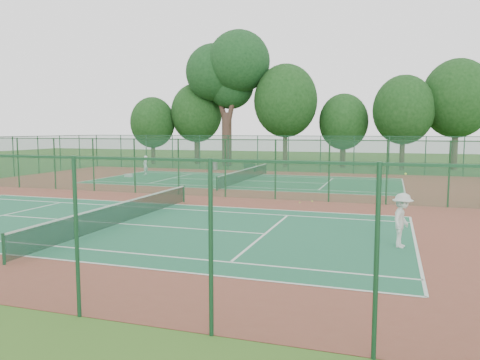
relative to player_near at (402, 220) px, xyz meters
name	(u,v)px	position (x,y,z in m)	size (l,w,h in m)	color
ground	(202,196)	(-11.38, 9.57, -0.96)	(120.00, 120.00, 0.00)	#31561B
red_pad	(202,196)	(-11.38, 9.57, -0.95)	(40.00, 36.00, 0.01)	maroon
court_near	(121,224)	(-11.38, 0.57, -0.94)	(23.77, 10.97, 0.01)	#1E5F42
court_far	(245,181)	(-11.38, 18.57, -0.94)	(23.77, 10.97, 0.01)	#1D5C37
fence_north	(273,153)	(-11.38, 27.57, 0.80)	(40.00, 0.09, 3.50)	#16432B
fence_divider	(202,167)	(-11.38, 9.57, 0.80)	(40.00, 0.09, 3.50)	#174527
tennis_net_near	(121,212)	(-11.38, 0.57, -0.41)	(0.10, 12.90, 0.97)	#143820
tennis_net_far	(245,174)	(-11.38, 18.57, -0.41)	(0.10, 12.90, 0.97)	#13341D
player_near	(402,220)	(0.00, 0.00, 0.00)	(1.21, 0.70, 1.88)	silver
player_far	(145,165)	(-21.42, 20.55, -0.09)	(0.62, 0.41, 1.70)	silver
trash_bin	(215,165)	(-17.27, 27.17, -0.46)	(0.54, 0.54, 0.97)	slate
bench	(250,167)	(-13.37, 26.47, -0.53)	(1.37, 0.68, 0.81)	#11321B
kit_bag	(129,176)	(-21.76, 18.26, -0.82)	(0.71, 0.27, 0.27)	silver
stray_ball_a	(300,202)	(-5.15, 8.65, -0.91)	(0.07, 0.07, 0.07)	#CDF338
stray_ball_b	(312,201)	(-4.56, 9.27, -0.91)	(0.07, 0.07, 0.07)	#CEEB36
stray_ball_c	(156,196)	(-14.00, 8.64, -0.91)	(0.07, 0.07, 0.07)	#D6EC37
big_tree	(228,71)	(-17.88, 32.97, 9.52)	(9.63, 7.05, 14.80)	#38261E
evergreen_row	(291,167)	(-10.88, 33.82, -0.96)	(39.00, 5.00, 12.00)	black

